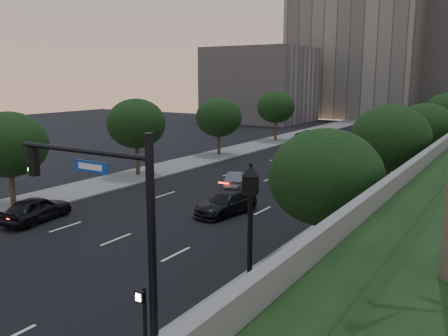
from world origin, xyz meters
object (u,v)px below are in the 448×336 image
Objects in this scene: street_lamp at (250,246)px; sedan_mid_left at (238,179)px; sedan_near_left at (36,209)px; sedan_far_right at (380,160)px; pedestrian_a at (271,285)px; traffic_signal_mast at (124,244)px; pedestrian_b at (320,248)px; pedestrian_c at (346,200)px; sedan_near_right at (226,203)px; sedan_far_left at (311,135)px.

street_lamp is 20.37m from sedan_mid_left.
sedan_far_right is (12.92, 28.20, -0.00)m from sedan_near_left.
sedan_mid_left is (-10.66, 17.24, -2.00)m from street_lamp.
pedestrian_a is (0.50, 0.68, -1.60)m from street_lamp.
sedan_mid_left is (5.68, 14.01, -0.13)m from sedan_near_left.
sedan_far_right is at bearing -75.18° from pedestrian_a.
street_lamp is at bearing 160.53° from sedan_near_left.
traffic_signal_mast is 1.56× the size of sedan_far_right.
pedestrian_b is at bearing 75.12° from traffic_signal_mast.
pedestrian_b reaches higher than sedan_mid_left.
pedestrian_a is at bearing 69.47° from pedestrian_c.
sedan_near_left is 18.85m from pedestrian_c.
street_lamp is 16.75m from sedan_near_left.
sedan_near_right is 9.77m from pedestrian_b.
street_lamp is 1.11× the size of sedan_far_left.
street_lamp reaches higher than sedan_far_right.
pedestrian_b is (16.99, 2.00, 0.27)m from sedan_near_left.
sedan_far_right is at bearing -122.88° from sedan_near_left.
pedestrian_c is (15.18, 11.18, 0.16)m from sedan_near_left.
sedan_far_right is at bearing -78.31° from pedestrian_b.
sedan_far_right is 2.55× the size of pedestrian_a.
pedestrian_b reaches higher than sedan_far_left.
sedan_near_left reaches higher than sedan_far_left.
pedestrian_b is (8.21, -5.29, 0.36)m from sedan_near_right.
pedestrian_b is at bearing 127.26° from sedan_far_left.
sedan_near_left is 1.00× the size of sedan_far_right.
traffic_signal_mast is at bearing 120.84° from sedan_far_left.
pedestrian_a is (3.92, -30.75, 0.27)m from sedan_far_right.
traffic_signal_mast is at bearing -93.93° from sedan_far_right.
pedestrian_c reaches higher than sedan_far_left.
pedestrian_a is at bearing 163.12° from sedan_near_left.
street_lamp is at bearing 103.63° from sedan_mid_left.
pedestrian_c is (0.71, 18.67, -2.74)m from traffic_signal_mast.
traffic_signal_mast is 1.55× the size of sedan_near_left.
traffic_signal_mast reaches higher than pedestrian_b.
street_lamp is 5.52m from pedestrian_b.
sedan_far_right is 2.53× the size of pedestrian_b.
pedestrian_a is (17.03, -46.27, 0.33)m from sedan_far_left.
sedan_far_left reaches higher than sedan_mid_left.
traffic_signal_mast is 53.36m from sedan_far_left.
traffic_signal_mast is at bearing 77.97° from pedestrian_b.
street_lamp reaches higher than pedestrian_c.
traffic_signal_mast reaches higher than pedestrian_a.
street_lamp is 1.25× the size of sedan_near_left.
sedan_near_right is 3.01× the size of pedestrian_c.
pedestrian_b is 1.13× the size of pedestrian_c.
sedan_near_right is 12.73m from pedestrian_a.
sedan_mid_left is at bearing 116.05° from sedan_far_left.
street_lamp is 1.81m from pedestrian_a.
pedestrian_c is (9.50, -2.83, 0.30)m from sedan_mid_left.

